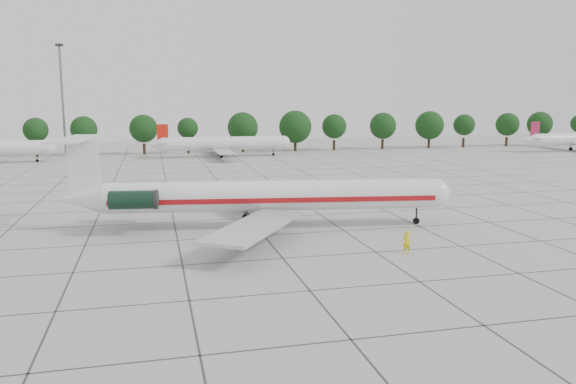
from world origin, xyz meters
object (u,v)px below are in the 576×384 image
ground_crew (406,242)px  floodlight_mast (62,93)px  main_airliner (253,196)px  bg_airliner_c (224,144)px

ground_crew → floodlight_mast: (-40.37, 100.90, 13.32)m
main_airliner → ground_crew: main_airliner is taller
bg_airliner_c → floodlight_mast: 41.23m
bg_airliner_c → ground_crew: bearing=-86.8°
main_airliner → ground_crew: (10.77, -12.47, -2.27)m
main_airliner → floodlight_mast: (-29.60, 88.43, 11.04)m
main_airliner → ground_crew: bearing=-41.0°
main_airliner → bg_airliner_c: main_airliner is taller
ground_crew → bg_airliner_c: size_ratio=0.07×
floodlight_mast → main_airliner: bearing=-71.5°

